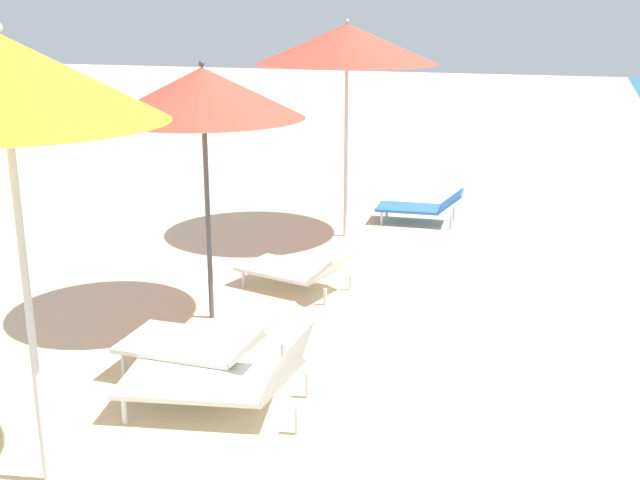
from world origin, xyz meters
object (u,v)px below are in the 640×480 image
at_px(lounger_second_shoreside, 224,376).
at_px(umbrella_third, 203,93).
at_px(umbrella_second, 3,79).
at_px(lounger_third_shoreside, 300,268).
at_px(lounger_farthest_shoreside, 421,206).
at_px(umbrella_farthest, 347,44).
at_px(lounger_third_inland, 209,341).

relative_size(lounger_second_shoreside, umbrella_third, 0.63).
distance_m(umbrella_second, lounger_third_shoreside, 4.74).
distance_m(lounger_second_shoreside, lounger_farthest_shoreside, 6.10).
distance_m(umbrella_second, umbrella_farthest, 6.34).
bearing_deg(umbrella_second, lounger_second_shoreside, 59.93).
bearing_deg(lounger_second_shoreside, lounger_third_inland, -64.84).
height_order(umbrella_third, lounger_farthest_shoreside, umbrella_third).
height_order(umbrella_second, lounger_farthest_shoreside, umbrella_second).
bearing_deg(umbrella_third, lounger_third_inland, -64.93).
xyz_separation_m(lounger_second_shoreside, lounger_third_shoreside, (-0.38, 2.83, -0.05)).
relative_size(lounger_second_shoreside, umbrella_farthest, 0.55).
xyz_separation_m(lounger_second_shoreside, lounger_farthest_shoreside, (0.36, 6.09, -0.04)).
bearing_deg(umbrella_third, lounger_second_shoreside, -61.34).
bearing_deg(lounger_third_shoreside, umbrella_third, 76.53).
bearing_deg(umbrella_second, lounger_third_shoreside, 85.19).
relative_size(lounger_third_shoreside, lounger_third_inland, 1.01).
bearing_deg(umbrella_second, lounger_third_inland, 78.68).
bearing_deg(umbrella_farthest, umbrella_third, -97.42).
relative_size(umbrella_third, lounger_third_shoreside, 1.78).
xyz_separation_m(lounger_third_inland, umbrella_farthest, (-0.14, 4.59, 2.27)).
xyz_separation_m(lounger_third_shoreside, lounger_third_inland, (0.01, -2.33, 0.08)).
bearing_deg(umbrella_farthest, lounger_farthest_shoreside, 48.97).
height_order(umbrella_farthest, lounger_farthest_shoreside, umbrella_farthest).
distance_m(umbrella_second, lounger_farthest_shoreside, 7.79).
bearing_deg(lounger_third_inland, lounger_farthest_shoreside, -97.70).
xyz_separation_m(umbrella_farthest, lounger_farthest_shoreside, (0.87, 1.00, -2.34)).
bearing_deg(lounger_third_inland, umbrella_farthest, -88.48).
relative_size(lounger_third_shoreside, umbrella_farthest, 0.50).
relative_size(umbrella_second, umbrella_farthest, 1.01).
distance_m(lounger_third_inland, lounger_farthest_shoreside, 5.64).
bearing_deg(lounger_third_shoreside, umbrella_second, 99.39).
distance_m(umbrella_third, umbrella_farthest, 3.39).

